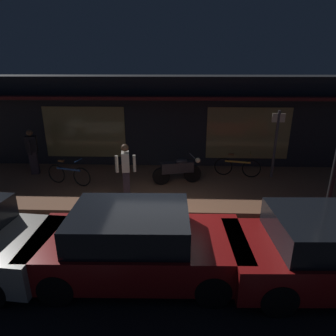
{
  "coord_description": "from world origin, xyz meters",
  "views": [
    {
      "loc": [
        0.51,
        -6.1,
        3.95
      ],
      "look_at": [
        0.19,
        2.4,
        0.95
      ],
      "focal_mm": 30.82,
      "sensor_mm": 36.0,
      "label": 1
    }
  ],
  "objects_px": {
    "parked_car_far": "(136,244)",
    "parked_car_across": "(336,251)",
    "person_photographer": "(32,151)",
    "sign_post": "(276,140)",
    "bicycle_extra": "(69,175)",
    "motorcycle": "(178,169)",
    "person_bystander": "(126,170)",
    "bicycle_parked": "(237,167)"
  },
  "relations": [
    {
      "from": "parked_car_far",
      "to": "parked_car_across",
      "type": "bearing_deg",
      "value": -1.2
    },
    {
      "from": "person_photographer",
      "to": "sign_post",
      "type": "distance_m",
      "value": 8.76
    },
    {
      "from": "bicycle_extra",
      "to": "parked_car_across",
      "type": "relative_size",
      "value": 0.39
    },
    {
      "from": "sign_post",
      "to": "parked_car_far",
      "type": "distance_m",
      "value": 6.72
    },
    {
      "from": "parked_car_far",
      "to": "parked_car_across",
      "type": "height_order",
      "value": "same"
    },
    {
      "from": "motorcycle",
      "to": "parked_car_across",
      "type": "distance_m",
      "value": 5.42
    },
    {
      "from": "person_photographer",
      "to": "parked_car_far",
      "type": "xyz_separation_m",
      "value": [
        4.55,
        -5.2,
        -0.32
      ]
    },
    {
      "from": "bicycle_extra",
      "to": "parked_car_across",
      "type": "xyz_separation_m",
      "value": [
        6.65,
        -4.28,
        0.2
      ]
    },
    {
      "from": "bicycle_extra",
      "to": "person_photographer",
      "type": "distance_m",
      "value": 2.0
    },
    {
      "from": "sign_post",
      "to": "person_photographer",
      "type": "bearing_deg",
      "value": 179.92
    },
    {
      "from": "person_photographer",
      "to": "parked_car_far",
      "type": "distance_m",
      "value": 6.92
    },
    {
      "from": "sign_post",
      "to": "motorcycle",
      "type": "bearing_deg",
      "value": -167.93
    },
    {
      "from": "parked_car_far",
      "to": "sign_post",
      "type": "bearing_deg",
      "value": 51.07
    },
    {
      "from": "person_bystander",
      "to": "parked_car_far",
      "type": "bearing_deg",
      "value": -76.87
    },
    {
      "from": "bicycle_extra",
      "to": "bicycle_parked",
      "type": "bearing_deg",
      "value": 9.89
    },
    {
      "from": "parked_car_across",
      "to": "bicycle_extra",
      "type": "bearing_deg",
      "value": 147.22
    },
    {
      "from": "bicycle_parked",
      "to": "parked_car_far",
      "type": "bearing_deg",
      "value": -119.36
    },
    {
      "from": "person_bystander",
      "to": "bicycle_extra",
      "type": "bearing_deg",
      "value": 157.12
    },
    {
      "from": "person_bystander",
      "to": "parked_car_far",
      "type": "distance_m",
      "value": 3.41
    },
    {
      "from": "bicycle_parked",
      "to": "person_bystander",
      "type": "relative_size",
      "value": 0.98
    },
    {
      "from": "bicycle_extra",
      "to": "parked_car_far",
      "type": "bearing_deg",
      "value": -55.47
    },
    {
      "from": "person_photographer",
      "to": "person_bystander",
      "type": "xyz_separation_m",
      "value": [
        3.78,
        -1.89,
        0.0
      ]
    },
    {
      "from": "bicycle_parked",
      "to": "sign_post",
      "type": "bearing_deg",
      "value": -1.46
    },
    {
      "from": "sign_post",
      "to": "bicycle_parked",
      "type": "bearing_deg",
      "value": 178.54
    },
    {
      "from": "bicycle_parked",
      "to": "person_bystander",
      "type": "distance_m",
      "value": 4.21
    },
    {
      "from": "person_bystander",
      "to": "bicycle_parked",
      "type": "bearing_deg",
      "value": 27.26
    },
    {
      "from": "bicycle_extra",
      "to": "motorcycle",
      "type": "bearing_deg",
      "value": 4.0
    },
    {
      "from": "motorcycle",
      "to": "bicycle_extra",
      "type": "bearing_deg",
      "value": -176.0
    },
    {
      "from": "motorcycle",
      "to": "person_photographer",
      "type": "distance_m",
      "value": 5.41
    },
    {
      "from": "parked_car_far",
      "to": "person_photographer",
      "type": "bearing_deg",
      "value": 131.19
    },
    {
      "from": "motorcycle",
      "to": "bicycle_extra",
      "type": "relative_size",
      "value": 1.04
    },
    {
      "from": "bicycle_parked",
      "to": "parked_car_across",
      "type": "xyz_separation_m",
      "value": [
        0.82,
        -5.3,
        0.2
      ]
    },
    {
      "from": "bicycle_parked",
      "to": "parked_car_across",
      "type": "distance_m",
      "value": 5.37
    },
    {
      "from": "bicycle_extra",
      "to": "person_bystander",
      "type": "xyz_separation_m",
      "value": [
        2.12,
        -0.9,
        0.52
      ]
    },
    {
      "from": "parked_car_across",
      "to": "sign_post",
      "type": "bearing_deg",
      "value": 85.29
    },
    {
      "from": "bicycle_parked",
      "to": "person_photographer",
      "type": "relative_size",
      "value": 0.98
    },
    {
      "from": "bicycle_parked",
      "to": "parked_car_far",
      "type": "distance_m",
      "value": 5.99
    },
    {
      "from": "motorcycle",
      "to": "parked_car_across",
      "type": "height_order",
      "value": "parked_car_across"
    },
    {
      "from": "person_photographer",
      "to": "sign_post",
      "type": "height_order",
      "value": "sign_post"
    },
    {
      "from": "motorcycle",
      "to": "person_bystander",
      "type": "relative_size",
      "value": 1.0
    },
    {
      "from": "person_photographer",
      "to": "parked_car_across",
      "type": "xyz_separation_m",
      "value": [
        8.31,
        -5.28,
        -0.32
      ]
    },
    {
      "from": "person_photographer",
      "to": "parked_car_across",
      "type": "distance_m",
      "value": 9.85
    }
  ]
}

